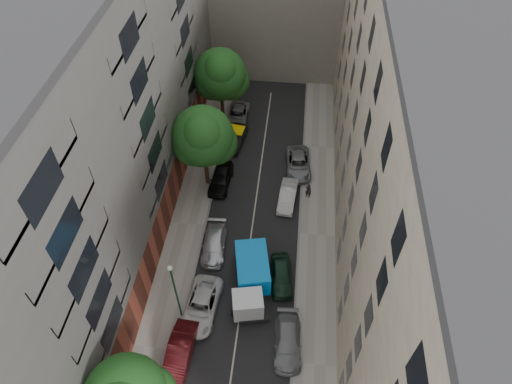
# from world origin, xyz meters

# --- Properties ---
(ground) EXTENTS (120.00, 120.00, 0.00)m
(ground) POSITION_xyz_m (0.00, 0.00, 0.00)
(ground) COLOR #4C4C49
(ground) RESTS_ON ground
(road_surface) EXTENTS (8.00, 44.00, 0.02)m
(road_surface) POSITION_xyz_m (0.00, 0.00, 0.01)
(road_surface) COLOR black
(road_surface) RESTS_ON ground
(sidewalk_left) EXTENTS (3.00, 44.00, 0.15)m
(sidewalk_left) POSITION_xyz_m (-5.50, 0.00, 0.07)
(sidewalk_left) COLOR gray
(sidewalk_left) RESTS_ON ground
(sidewalk_right) EXTENTS (3.00, 44.00, 0.15)m
(sidewalk_right) POSITION_xyz_m (5.50, 0.00, 0.07)
(sidewalk_right) COLOR gray
(sidewalk_right) RESTS_ON ground
(building_left) EXTENTS (8.00, 44.00, 20.00)m
(building_left) POSITION_xyz_m (-11.00, 0.00, 10.00)
(building_left) COLOR #52504D
(building_left) RESTS_ON ground
(building_right) EXTENTS (8.00, 44.00, 20.00)m
(building_right) POSITION_xyz_m (11.00, 0.00, 10.00)
(building_right) COLOR #C4B599
(building_right) RESTS_ON ground
(tarp_truck) EXTENTS (3.36, 6.17, 2.67)m
(tarp_truck) POSITION_xyz_m (0.60, -5.65, 1.47)
(tarp_truck) COLOR black
(tarp_truck) RESTS_ON ground
(car_left_1) EXTENTS (1.89, 4.64, 1.50)m
(car_left_1) POSITION_xyz_m (-3.60, -11.40, 0.75)
(car_left_1) COLOR #480E12
(car_left_1) RESTS_ON ground
(car_left_2) EXTENTS (2.69, 5.14, 1.38)m
(car_left_2) POSITION_xyz_m (-2.80, -7.80, 0.69)
(car_left_2) COLOR silver
(car_left_2) RESTS_ON ground
(car_left_3) EXTENTS (2.01, 4.55, 1.30)m
(car_left_3) POSITION_xyz_m (-2.80, -2.20, 0.65)
(car_left_3) COLOR silver
(car_left_3) RESTS_ON ground
(car_left_4) EXTENTS (2.06, 4.47, 1.49)m
(car_left_4) POSITION_xyz_m (-3.42, 5.05, 0.74)
(car_left_4) COLOR black
(car_left_4) RESTS_ON ground
(car_left_5) EXTENTS (2.06, 4.41, 1.40)m
(car_left_5) POSITION_xyz_m (-2.80, 10.79, 0.70)
(car_left_5) COLOR black
(car_left_5) RESTS_ON ground
(car_left_6) EXTENTS (2.26, 4.64, 1.27)m
(car_left_6) POSITION_xyz_m (-3.12, 14.60, 0.64)
(car_left_6) COLOR #B0B0B4
(car_left_6) RESTS_ON ground
(car_right_1) EXTENTS (2.10, 4.60, 1.30)m
(car_right_1) POSITION_xyz_m (3.60, -9.83, 0.65)
(car_right_1) COLOR slate
(car_right_1) RESTS_ON ground
(car_right_2) EXTENTS (2.11, 4.18, 1.36)m
(car_right_2) POSITION_xyz_m (2.80, -4.60, 0.68)
(car_right_2) COLOR #142E1F
(car_right_2) RESTS_ON ground
(car_right_3) EXTENTS (1.73, 4.15, 1.33)m
(car_right_3) POSITION_xyz_m (2.80, 3.60, 0.67)
(car_right_3) COLOR silver
(car_right_3) RESTS_ON ground
(car_right_4) EXTENTS (2.71, 5.06, 1.35)m
(car_right_4) POSITION_xyz_m (3.55, 7.80, 0.67)
(car_right_4) COLOR gray
(car_right_4) RESTS_ON ground
(tree_mid) EXTENTS (5.49, 5.25, 8.30)m
(tree_mid) POSITION_xyz_m (-4.56, 4.89, 5.58)
(tree_mid) COLOR #382619
(tree_mid) RESTS_ON sidewalk_left
(tree_far) EXTENTS (5.37, 5.11, 8.44)m
(tree_far) POSITION_xyz_m (-4.50, 13.89, 5.74)
(tree_far) COLOR #382619
(tree_far) RESTS_ON sidewalk_left
(lamp_post) EXTENTS (0.36, 0.36, 6.34)m
(lamp_post) POSITION_xyz_m (-4.21, -8.38, 4.06)
(lamp_post) COLOR #185637
(lamp_post) RESTS_ON sidewalk_left
(pedestrian) EXTENTS (0.65, 0.52, 1.55)m
(pedestrian) POSITION_xyz_m (4.59, 4.20, 0.92)
(pedestrian) COLOR black
(pedestrian) RESTS_ON sidewalk_right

